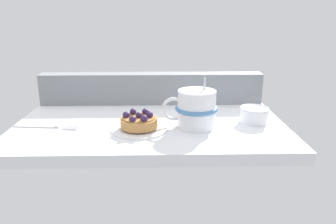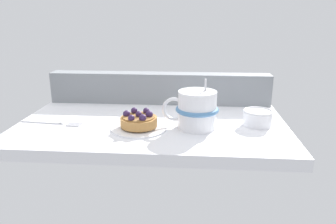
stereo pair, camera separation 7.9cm
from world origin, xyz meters
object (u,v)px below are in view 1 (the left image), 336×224
coffee_mug (196,109)px  dessert_fork (46,127)px  dessert_plate (139,128)px  raspberry_tart (139,121)px  sugar_bowl (254,114)px

coffee_mug → dessert_fork: coffee_mug is taller
dessert_plate → dessert_fork: (-22.66, 2.10, -0.08)cm
raspberry_tart → sugar_bowl: raspberry_tart is taller
dessert_fork → raspberry_tart: bearing=-5.3°
dessert_fork → sugar_bowl: sugar_bowl is taller
coffee_mug → raspberry_tart: bearing=-171.9°
raspberry_tart → dessert_fork: (-22.66, 2.09, -1.94)cm
dessert_plate → coffee_mug: coffee_mug is taller
dessert_fork → coffee_mug: bearing=-0.2°
raspberry_tart → sugar_bowl: bearing=9.7°
dessert_plate → sugar_bowl: sugar_bowl is taller
dessert_plate → sugar_bowl: 29.34cm
raspberry_tart → coffee_mug: bearing=8.1°
dessert_plate → sugar_bowl: size_ratio=1.82×
dessert_plate → sugar_bowl: bearing=9.7°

